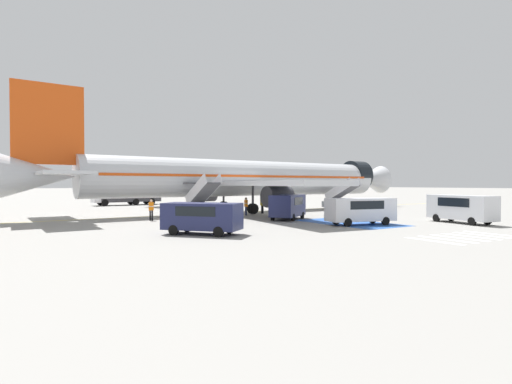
{
  "coord_description": "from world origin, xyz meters",
  "views": [
    {
      "loc": [
        -23.16,
        -38.34,
        3.15
      ],
      "look_at": [
        0.59,
        -0.42,
        2.26
      ],
      "focal_mm": 28.0,
      "sensor_mm": 36.0,
      "label": 1
    }
  ],
  "objects": [
    {
      "name": "airliner",
      "position": [
        -0.24,
        0.51,
        3.81
      ],
      "size": [
        47.34,
        36.13,
        11.69
      ],
      "rotation": [
        0.0,
        0.0,
        -1.53
      ],
      "color": "silver",
      "rests_on": "ground_plane"
    },
    {
      "name": "apron_walkway_bar_5",
      "position": [
        2.81,
        -24.94,
        0.0
      ],
      "size": [
        0.44,
        3.6,
        0.01
      ],
      "primitive_type": "cube",
      "color": "silver",
      "rests_on": "ground_plane"
    },
    {
      "name": "fuel_tanker",
      "position": [
        -7.73,
        22.73,
        1.71
      ],
      "size": [
        10.02,
        3.22,
        3.38
      ],
      "rotation": [
        0.0,
        0.0,
        1.64
      ],
      "color": "#38383D",
      "rests_on": "ground_plane"
    },
    {
      "name": "boarding_stairs_aft",
      "position": [
        -7.69,
        -4.33,
        1.0
      ],
      "size": [
        2.38,
        5.3,
        4.12
      ],
      "rotation": [
        0.0,
        0.0,
        0.04
      ],
      "color": "#ADB2BA",
      "rests_on": "ground_plane"
    },
    {
      "name": "apron_walkway_bar_0",
      "position": [
        -3.19,
        -24.94,
        0.0
      ],
      "size": [
        0.44,
        3.6,
        0.01
      ],
      "primitive_type": "cube",
      "color": "silver",
      "rests_on": "ground_plane"
    },
    {
      "name": "ground_crew_0",
      "position": [
        -2.77,
        -3.91,
        1.05
      ],
      "size": [
        0.29,
        0.46,
        1.81
      ],
      "rotation": [
        0.0,
        0.0,
        1.44
      ],
      "color": "#191E38",
      "rests_on": "ground_plane"
    },
    {
      "name": "ground_plane",
      "position": [
        0.0,
        0.0,
        0.0
      ],
      "size": [
        600.0,
        600.0,
        0.0
      ],
      "primitive_type": "plane",
      "color": "gray"
    },
    {
      "name": "ground_crew_2",
      "position": [
        0.04,
        -2.59,
        1.03
      ],
      "size": [
        0.37,
        0.48,
        1.78
      ],
      "rotation": [
        0.0,
        0.0,
        5.08
      ],
      "color": "black",
      "rests_on": "ground_plane"
    },
    {
      "name": "apron_leadline_yellow",
      "position": [
        0.41,
        0.53,
        0.0
      ],
      "size": [
        80.77,
        3.34,
        0.01
      ],
      "primitive_type": "cube",
      "rotation": [
        0.0,
        0.0,
        -1.53
      ],
      "color": "gold",
      "rests_on": "ground_plane"
    },
    {
      "name": "apron_walkway_bar_1",
      "position": [
        -1.99,
        -24.94,
        0.0
      ],
      "size": [
        0.44,
        3.6,
        0.01
      ],
      "primitive_type": "cube",
      "color": "silver",
      "rests_on": "ground_plane"
    },
    {
      "name": "apron_walkway_bar_4",
      "position": [
        1.61,
        -24.94,
        0.0
      ],
      "size": [
        0.44,
        3.6,
        0.01
      ],
      "primitive_type": "cube",
      "color": "silver",
      "rests_on": "ground_plane"
    },
    {
      "name": "ground_crew_1",
      "position": [
        -12.61,
        -4.47,
        1.05
      ],
      "size": [
        0.48,
        0.36,
        1.81
      ],
      "rotation": [
        0.0,
        0.0,
        5.95
      ],
      "color": "black",
      "rests_on": "ground_plane"
    },
    {
      "name": "apron_walkway_bar_2",
      "position": [
        -0.79,
        -24.94,
        0.0
      ],
      "size": [
        0.44,
        3.6,
        0.01
      ],
      "primitive_type": "cube",
      "color": "silver",
      "rests_on": "ground_plane"
    },
    {
      "name": "apron_stand_patch_blue",
      "position": [
        0.41,
        -14.98,
        0.0
      ],
      "size": [
        4.89,
        8.92,
        0.01
      ],
      "primitive_type": "cube",
      "color": "#2856A8",
      "rests_on": "ground_plane"
    },
    {
      "name": "boarding_stairs_forward",
      "position": [
        10.71,
        -3.62,
        0.98
      ],
      "size": [
        2.38,
        5.3,
        3.9
      ],
      "rotation": [
        0.0,
        0.0,
        0.04
      ],
      "color": "#ADB2BA",
      "rests_on": "ground_plane"
    },
    {
      "name": "service_van_3",
      "position": [
        7.82,
        -19.98,
        1.34
      ],
      "size": [
        2.69,
        5.65,
        2.25
      ],
      "rotation": [
        0.0,
        0.0,
        2.98
      ],
      "color": "silver",
      "rests_on": "ground_plane"
    },
    {
      "name": "service_van_2",
      "position": [
        -0.04,
        -16.63,
        1.24
      ],
      "size": [
        5.64,
        2.92,
        2.06
      ],
      "rotation": [
        0.0,
        0.0,
        1.35
      ],
      "color": "silver",
      "rests_on": "ground_plane"
    },
    {
      "name": "apron_walkway_bar_3",
      "position": [
        0.41,
        -24.94,
        0.0
      ],
      "size": [
        0.44,
        3.6,
        0.01
      ],
      "primitive_type": "cube",
      "color": "silver",
      "rests_on": "ground_plane"
    },
    {
      "name": "service_van_0",
      "position": [
        -12.81,
        -15.48,
        1.19
      ],
      "size": [
        4.68,
        4.94,
        1.96
      ],
      "rotation": [
        0.0,
        0.0,
        3.86
      ],
      "color": "#1E234C",
      "rests_on": "ground_plane"
    },
    {
      "name": "service_van_1",
      "position": [
        -2.02,
        -9.92,
        1.31
      ],
      "size": [
        4.83,
        4.22,
        2.19
      ],
      "rotation": [
        0.0,
        0.0,
        5.33
      ],
      "color": "#1E234C",
      "rests_on": "ground_plane"
    },
    {
      "name": "ground_crew_3",
      "position": [
        1.94,
        -2.31,
        1.08
      ],
      "size": [
        0.46,
        0.29,
        1.86
      ],
      "rotation": [
        0.0,
        0.0,
        6.14
      ],
      "color": "black",
      "rests_on": "ground_plane"
    }
  ]
}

